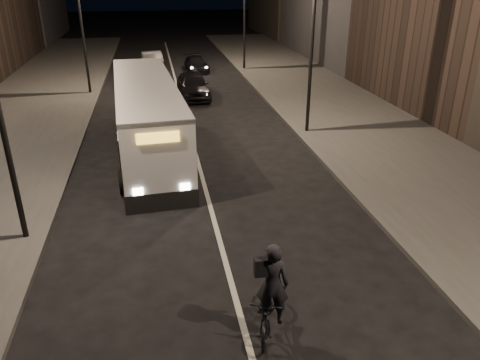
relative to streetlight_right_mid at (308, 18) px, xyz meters
name	(u,v)px	position (x,y,z in m)	size (l,w,h in m)	color
ground	(237,305)	(-5.33, -12.00, -5.36)	(180.00, 180.00, 0.00)	black
sidewalk_right	(347,117)	(3.17, 2.00, -5.28)	(7.00, 70.00, 0.16)	#363734
sidewalk_left	(10,136)	(-13.83, 2.00, -5.28)	(7.00, 70.00, 0.16)	#363734
streetlight_right_mid	(308,18)	(0.00, 0.00, 0.00)	(1.20, 0.44, 8.12)	black
streetlight_left_far	(84,6)	(-10.66, 10.00, 0.00)	(1.20, 0.44, 8.12)	black
city_bus	(147,115)	(-7.28, -1.17, -3.69)	(3.28, 11.56, 3.08)	silver
cyclist_on_bicycle	(270,302)	(-4.79, -12.95, -4.59)	(1.33, 2.12, 2.30)	black
car_near	(193,85)	(-4.51, 8.12, -4.59)	(1.81, 4.51, 1.54)	black
car_mid	(151,60)	(-6.95, 18.02, -4.64)	(1.53, 4.37, 1.44)	#3A3A3D
car_far	(196,64)	(-3.48, 16.38, -4.80)	(1.57, 3.85, 1.12)	black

